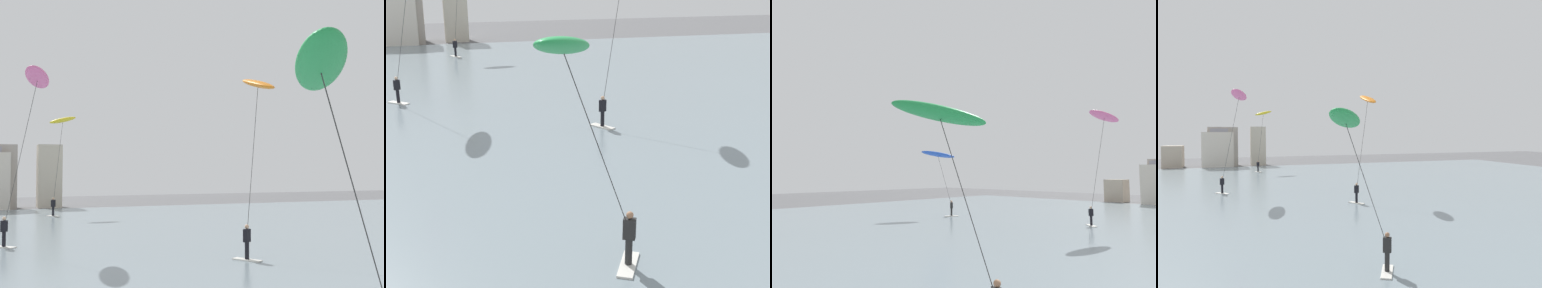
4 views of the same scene
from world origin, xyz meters
The scene contains 3 objects.
kitesurfer_blue centered at (-22.34, 25.84, 6.17)m, with size 3.58×3.66×7.10m.
kitesurfer_pink centered at (-6.23, 29.90, 8.58)m, with size 3.25×3.63×9.75m.
kitesurfer_green centered at (-2.38, 8.82, 5.69)m, with size 3.60×3.01×6.72m.
Camera 3 is at (4.99, 2.21, 4.45)m, focal length 31.30 mm.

